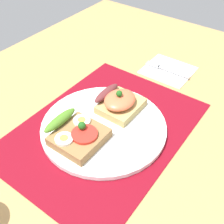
{
  "coord_description": "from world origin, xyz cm",
  "views": [
    {
      "loc": [
        -33.82,
        -26.78,
        43.72
      ],
      "look_at": [
        3.0,
        0.0,
        2.83
      ],
      "focal_mm": 45.74,
      "sensor_mm": 36.0,
      "label": 1
    }
  ],
  "objects_px": {
    "sandwich_egg_tomato": "(77,134)",
    "fork": "(166,69)",
    "napkin": "(168,70)",
    "sandwich_salmon": "(120,102)",
    "plate": "(104,127)"
  },
  "relations": [
    {
      "from": "sandwich_egg_tomato",
      "to": "fork",
      "type": "relative_size",
      "value": 0.82
    },
    {
      "from": "fork",
      "to": "plate",
      "type": "bearing_deg",
      "value": 179.59
    },
    {
      "from": "plate",
      "to": "sandwich_salmon",
      "type": "height_order",
      "value": "sandwich_salmon"
    },
    {
      "from": "sandwich_salmon",
      "to": "napkin",
      "type": "bearing_deg",
      "value": -2.08
    },
    {
      "from": "plate",
      "to": "napkin",
      "type": "relative_size",
      "value": 2.11
    },
    {
      "from": "sandwich_egg_tomato",
      "to": "napkin",
      "type": "xyz_separation_m",
      "value": [
        0.35,
        -0.02,
        -0.03
      ]
    },
    {
      "from": "sandwich_salmon",
      "to": "plate",
      "type": "bearing_deg",
      "value": -178.32
    },
    {
      "from": "sandwich_egg_tomato",
      "to": "sandwich_salmon",
      "type": "relative_size",
      "value": 1.11
    },
    {
      "from": "sandwich_egg_tomato",
      "to": "fork",
      "type": "distance_m",
      "value": 0.34
    },
    {
      "from": "plate",
      "to": "fork",
      "type": "bearing_deg",
      "value": -0.41
    },
    {
      "from": "sandwich_egg_tomato",
      "to": "sandwich_salmon",
      "type": "bearing_deg",
      "value": -7.67
    },
    {
      "from": "sandwich_egg_tomato",
      "to": "napkin",
      "type": "height_order",
      "value": "sandwich_egg_tomato"
    },
    {
      "from": "napkin",
      "to": "fork",
      "type": "xyz_separation_m",
      "value": [
        -0.01,
        0.0,
        0.0
      ]
    },
    {
      "from": "sandwich_salmon",
      "to": "napkin",
      "type": "height_order",
      "value": "sandwich_salmon"
    },
    {
      "from": "sandwich_salmon",
      "to": "fork",
      "type": "relative_size",
      "value": 0.74
    }
  ]
}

